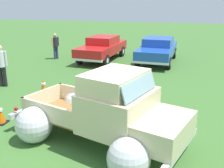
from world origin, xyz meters
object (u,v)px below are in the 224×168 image
Objects in this scene: spectator_0 at (55,45)px; spectator_1 at (1,63)px; show_car_0 at (102,47)px; lane_cone_0 at (44,87)px; vintage_pickup_truck at (109,116)px; lane_cone_1 at (0,113)px; show_car_1 at (158,49)px.

spectator_1 is at bearing 119.49° from spectator_0.
show_car_0 reaches higher than lane_cone_0.
vintage_pickup_truck is 2.81× the size of spectator_1.
spectator_1 reaches higher than spectator_0.
vintage_pickup_truck reaches higher than lane_cone_0.
lane_cone_1 is (2.16, -3.13, -0.71)m from spectator_1.
spectator_0 is 2.51× the size of lane_cone_1.
lane_cone_0 is at bearing 1.34° from show_car_0.
lane_cone_1 is at bearing 2.41° from show_car_0.
spectator_0 is (-5.92, 9.15, 0.14)m from vintage_pickup_truck.
show_car_1 is 7.84m from lane_cone_0.
lane_cone_0 is at bearing 138.21° from spectator_0.
lane_cone_0 and lane_cone_1 have the same top height.
spectator_0 reaches higher than lane_cone_0.
spectator_0 is at bearing 141.25° from vintage_pickup_truck.
spectator_1 is (-5.62, 3.46, 0.26)m from vintage_pickup_truck.
show_car_1 is at bearing 68.35° from lane_cone_1.
spectator_0 is 9.17m from lane_cone_1.
lane_cone_0 is at bearing 65.53° from spectator_1.
vintage_pickup_truck reaches higher than lane_cone_1.
lane_cone_0 is (-0.44, -6.63, -0.47)m from show_car_0.
vintage_pickup_truck is 3.51m from lane_cone_1.
lane_cone_0 is at bearing 157.52° from vintage_pickup_truck.
lane_cone_1 is (2.46, -8.82, -0.58)m from spectator_0.
spectator_0 is (-2.90, -0.47, 0.11)m from show_car_0.
show_car_0 is at bearing 145.10° from spectator_1.
show_car_0 is at bearing 125.75° from vintage_pickup_truck.
spectator_1 is 2.82× the size of lane_cone_0.
lane_cone_1 is at bearing -18.16° from show_car_1.
show_car_1 is 2.71× the size of spectator_1.
show_car_1 is (0.31, 9.84, 0.03)m from vintage_pickup_truck.
spectator_0 reaches higher than show_car_0.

